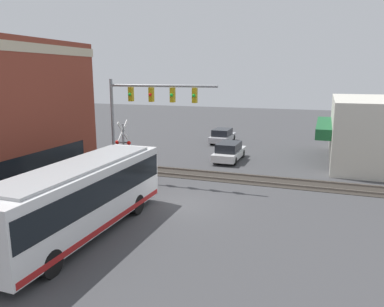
% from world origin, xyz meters
% --- Properties ---
extents(ground_plane, '(120.00, 120.00, 0.00)m').
position_xyz_m(ground_plane, '(0.00, 0.00, 0.00)').
color(ground_plane, '#424244').
extents(city_bus, '(10.34, 2.59, 3.16)m').
position_xyz_m(city_bus, '(-5.09, 2.80, 1.74)').
color(city_bus, white).
rests_on(city_bus, ground).
extents(traffic_signal_gantry, '(0.42, 7.29, 6.59)m').
position_xyz_m(traffic_signal_gantry, '(3.50, 3.94, 4.97)').
color(traffic_signal_gantry, gray).
rests_on(traffic_signal_gantry, ground).
extents(crossing_signal, '(1.41, 1.18, 3.81)m').
position_xyz_m(crossing_signal, '(4.28, 6.01, 2.30)').
color(crossing_signal, gray).
rests_on(crossing_signal, ground).
extents(rail_track_near, '(2.60, 60.00, 0.15)m').
position_xyz_m(rail_track_near, '(6.00, 0.00, 0.03)').
color(rail_track_near, '#332D28').
rests_on(rail_track_near, ground).
extents(parked_car_white, '(4.74, 1.82, 1.51)m').
position_xyz_m(parked_car_white, '(11.05, 0.20, 0.70)').
color(parked_car_white, silver).
rests_on(parked_car_white, ground).
extents(parked_car_silver, '(4.51, 1.82, 1.45)m').
position_xyz_m(parked_car_silver, '(18.73, 2.80, 0.67)').
color(parked_car_silver, '#B7B7BC').
rests_on(parked_car_silver, ground).
extents(pedestrian_at_crossing, '(0.34, 0.34, 1.73)m').
position_xyz_m(pedestrian_at_crossing, '(3.43, 5.44, 0.89)').
color(pedestrian_at_crossing, '#473828').
rests_on(pedestrian_at_crossing, ground).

